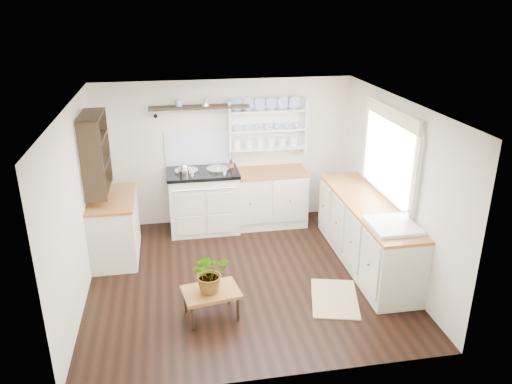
{
  "coord_description": "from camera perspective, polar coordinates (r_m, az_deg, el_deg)",
  "views": [
    {
      "loc": [
        -0.85,
        -5.67,
        3.47
      ],
      "look_at": [
        0.2,
        0.25,
        1.1
      ],
      "focal_mm": 35.0,
      "sensor_mm": 36.0,
      "label": 1
    }
  ],
  "objects": [
    {
      "name": "right_cabinets",
      "position": [
        6.99,
        12.48,
        -4.54
      ],
      "size": [
        0.62,
        2.43,
        0.9
      ],
      "color": "beige",
      "rests_on": "floor"
    },
    {
      "name": "ceiling",
      "position": [
        5.85,
        -1.5,
        9.97
      ],
      "size": [
        4.0,
        3.8,
        0.01
      ],
      "primitive_type": "cube",
      "color": "white",
      "rests_on": "wall_back"
    },
    {
      "name": "wall_left",
      "position": [
        6.24,
        -19.89,
        -1.69
      ],
      "size": [
        0.02,
        3.8,
        2.3
      ],
      "primitive_type": "cube",
      "color": "beige",
      "rests_on": "ground"
    },
    {
      "name": "wall_right",
      "position": [
        6.76,
        15.61,
        0.6
      ],
      "size": [
        0.02,
        3.8,
        2.3
      ],
      "primitive_type": "cube",
      "color": "beige",
      "rests_on": "ground"
    },
    {
      "name": "high_shelf",
      "position": [
        7.62,
        -6.52,
        9.56
      ],
      "size": [
        1.5,
        0.29,
        0.16
      ],
      "color": "black",
      "rests_on": "wall_back"
    },
    {
      "name": "potted_plant",
      "position": [
        5.69,
        -5.25,
        -9.14
      ],
      "size": [
        0.47,
        0.42,
        0.48
      ],
      "primitive_type": "imported",
      "rotation": [
        0.0,
        0.0,
        0.12
      ],
      "color": "#3F7233",
      "rests_on": "center_table"
    },
    {
      "name": "floor",
      "position": [
        6.7,
        -1.31,
        -9.67
      ],
      "size": [
        4.0,
        3.8,
        0.01
      ],
      "primitive_type": "cube",
      "color": "black",
      "rests_on": "ground"
    },
    {
      "name": "left_shelving",
      "position": [
        6.92,
        -17.89,
        4.34
      ],
      "size": [
        0.28,
        0.8,
        1.05
      ],
      "primitive_type": "cube",
      "color": "black",
      "rests_on": "wall_left"
    },
    {
      "name": "back_cabinets",
      "position": [
        8.0,
        1.16,
        -0.58
      ],
      "size": [
        1.27,
        0.63,
        0.9
      ],
      "color": "beige",
      "rests_on": "floor"
    },
    {
      "name": "center_table",
      "position": [
        5.84,
        -5.15,
        -11.53
      ],
      "size": [
        0.7,
        0.55,
        0.34
      ],
      "rotation": [
        0.0,
        0.0,
        0.16
      ],
      "color": "brown",
      "rests_on": "floor"
    },
    {
      "name": "utensil_crock",
      "position": [
        7.82,
        -2.94,
        2.84
      ],
      "size": [
        0.11,
        0.11,
        0.12
      ],
      "primitive_type": "cylinder",
      "color": "brown",
      "rests_on": "back_cabinets"
    },
    {
      "name": "plate_rack",
      "position": [
        7.92,
        1.21,
        7.52
      ],
      "size": [
        1.2,
        0.22,
        0.9
      ],
      "color": "white",
      "rests_on": "wall_back"
    },
    {
      "name": "belfast_sink",
      "position": [
        6.23,
        15.27,
        -4.68
      ],
      "size": [
        0.55,
        0.6,
        0.45
      ],
      "color": "white",
      "rests_on": "right_cabinets"
    },
    {
      "name": "wall_back",
      "position": [
        7.97,
        -3.47,
        4.54
      ],
      "size": [
        4.0,
        0.02,
        2.3
      ],
      "primitive_type": "cube",
      "color": "beige",
      "rests_on": "ground"
    },
    {
      "name": "floor_rug",
      "position": [
        6.34,
        8.96,
        -11.91
      ],
      "size": [
        0.74,
        0.96,
        0.02
      ],
      "primitive_type": "cube",
      "rotation": [
        0.0,
        0.0,
        -0.25
      ],
      "color": "#9D905B",
      "rests_on": "floor"
    },
    {
      "name": "aga_cooker",
      "position": [
        7.84,
        -6.01,
        -0.9
      ],
      "size": [
        1.09,
        0.76,
        1.01
      ],
      "color": "beige",
      "rests_on": "floor"
    },
    {
      "name": "window",
      "position": [
        6.73,
        15.04,
        4.32
      ],
      "size": [
        0.08,
        1.55,
        1.22
      ],
      "color": "white",
      "rests_on": "wall_right"
    },
    {
      "name": "kettle",
      "position": [
        7.53,
        -8.23,
        2.44
      ],
      "size": [
        0.18,
        0.18,
        0.22
      ],
      "primitive_type": null,
      "color": "silver",
      "rests_on": "aga_cooker"
    },
    {
      "name": "left_cabinets",
      "position": [
        7.28,
        -15.83,
        -3.79
      ],
      "size": [
        0.62,
        1.13,
        0.9
      ],
      "color": "beige",
      "rests_on": "floor"
    }
  ]
}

